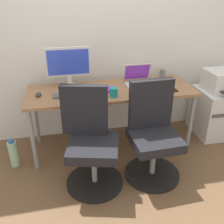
{
  "coord_description": "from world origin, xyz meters",
  "views": [
    {
      "loc": [
        -0.52,
        -2.52,
        1.73
      ],
      "look_at": [
        0.0,
        -0.05,
        0.46
      ],
      "focal_mm": 41.38,
      "sensor_mm": 36.0,
      "label": 1
    }
  ],
  "objects_px": {
    "office_chair_right": "(153,135)",
    "water_bottle_on_floor": "(13,153)",
    "coffee_mug": "(114,92)",
    "printer": "(222,81)",
    "desktop_monitor": "(68,64)",
    "office_chair_left": "(91,143)",
    "side_cabinet": "(216,112)",
    "open_laptop": "(139,80)"
  },
  "relations": [
    {
      "from": "office_chair_right",
      "to": "water_bottle_on_floor",
      "type": "height_order",
      "value": "office_chair_right"
    },
    {
      "from": "office_chair_right",
      "to": "coffee_mug",
      "type": "height_order",
      "value": "office_chair_right"
    },
    {
      "from": "printer",
      "to": "desktop_monitor",
      "type": "bearing_deg",
      "value": 174.77
    },
    {
      "from": "office_chair_left",
      "to": "side_cabinet",
      "type": "relative_size",
      "value": 1.62
    },
    {
      "from": "office_chair_right",
      "to": "water_bottle_on_floor",
      "type": "xyz_separation_m",
      "value": [
        -1.36,
        0.38,
        -0.28
      ]
    },
    {
      "from": "open_laptop",
      "to": "desktop_monitor",
      "type": "bearing_deg",
      "value": 173.22
    },
    {
      "from": "printer",
      "to": "side_cabinet",
      "type": "bearing_deg",
      "value": 90.0
    },
    {
      "from": "side_cabinet",
      "to": "printer",
      "type": "relative_size",
      "value": 1.45
    },
    {
      "from": "printer",
      "to": "desktop_monitor",
      "type": "distance_m",
      "value": 1.78
    },
    {
      "from": "office_chair_right",
      "to": "coffee_mug",
      "type": "bearing_deg",
      "value": 130.6
    },
    {
      "from": "office_chair_left",
      "to": "open_laptop",
      "type": "relative_size",
      "value": 3.03
    },
    {
      "from": "side_cabinet",
      "to": "open_laptop",
      "type": "xyz_separation_m",
      "value": [
        -1.0,
        0.07,
        0.47
      ]
    },
    {
      "from": "open_laptop",
      "to": "printer",
      "type": "bearing_deg",
      "value": -4.04
    },
    {
      "from": "office_chair_left",
      "to": "desktop_monitor",
      "type": "relative_size",
      "value": 1.96
    },
    {
      "from": "desktop_monitor",
      "to": "open_laptop",
      "type": "xyz_separation_m",
      "value": [
        0.76,
        -0.09,
        -0.2
      ]
    },
    {
      "from": "coffee_mug",
      "to": "office_chair_left",
      "type": "bearing_deg",
      "value": -129.24
    },
    {
      "from": "side_cabinet",
      "to": "desktop_monitor",
      "type": "bearing_deg",
      "value": 174.8
    },
    {
      "from": "office_chair_right",
      "to": "desktop_monitor",
      "type": "relative_size",
      "value": 1.96
    },
    {
      "from": "office_chair_left",
      "to": "printer",
      "type": "height_order",
      "value": "office_chair_left"
    },
    {
      "from": "desktop_monitor",
      "to": "coffee_mug",
      "type": "height_order",
      "value": "desktop_monitor"
    },
    {
      "from": "office_chair_left",
      "to": "coffee_mug",
      "type": "bearing_deg",
      "value": 50.76
    },
    {
      "from": "coffee_mug",
      "to": "open_laptop",
      "type": "bearing_deg",
      "value": 38.49
    },
    {
      "from": "office_chair_left",
      "to": "printer",
      "type": "xyz_separation_m",
      "value": [
        1.64,
        0.56,
        0.28
      ]
    },
    {
      "from": "desktop_monitor",
      "to": "coffee_mug",
      "type": "distance_m",
      "value": 0.59
    },
    {
      "from": "desktop_monitor",
      "to": "open_laptop",
      "type": "bearing_deg",
      "value": -6.78
    },
    {
      "from": "coffee_mug",
      "to": "printer",
      "type": "bearing_deg",
      "value": 8.71
    },
    {
      "from": "side_cabinet",
      "to": "coffee_mug",
      "type": "height_order",
      "value": "coffee_mug"
    },
    {
      "from": "office_chair_left",
      "to": "open_laptop",
      "type": "height_order",
      "value": "office_chair_left"
    },
    {
      "from": "office_chair_left",
      "to": "open_laptop",
      "type": "distance_m",
      "value": 0.96
    },
    {
      "from": "office_chair_left",
      "to": "side_cabinet",
      "type": "xyz_separation_m",
      "value": [
        1.64,
        0.56,
        -0.13
      ]
    },
    {
      "from": "office_chair_right",
      "to": "water_bottle_on_floor",
      "type": "bearing_deg",
      "value": 164.18
    },
    {
      "from": "office_chair_left",
      "to": "office_chair_right",
      "type": "xyz_separation_m",
      "value": [
        0.6,
        0.0,
        0.0
      ]
    },
    {
      "from": "office_chair_left",
      "to": "office_chair_right",
      "type": "height_order",
      "value": "same"
    },
    {
      "from": "open_laptop",
      "to": "water_bottle_on_floor",
      "type": "bearing_deg",
      "value": -170.0
    },
    {
      "from": "side_cabinet",
      "to": "printer",
      "type": "distance_m",
      "value": 0.41
    },
    {
      "from": "printer",
      "to": "water_bottle_on_floor",
      "type": "relative_size",
      "value": 1.29
    },
    {
      "from": "office_chair_right",
      "to": "coffee_mug",
      "type": "distance_m",
      "value": 0.57
    },
    {
      "from": "printer",
      "to": "coffee_mug",
      "type": "distance_m",
      "value": 1.36
    },
    {
      "from": "office_chair_left",
      "to": "open_laptop",
      "type": "xyz_separation_m",
      "value": [
        0.64,
        0.63,
        0.34
      ]
    },
    {
      "from": "printer",
      "to": "desktop_monitor",
      "type": "relative_size",
      "value": 0.83
    },
    {
      "from": "office_chair_left",
      "to": "printer",
      "type": "bearing_deg",
      "value": 18.97
    },
    {
      "from": "water_bottle_on_floor",
      "to": "coffee_mug",
      "type": "bearing_deg",
      "value": -1.62
    }
  ]
}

